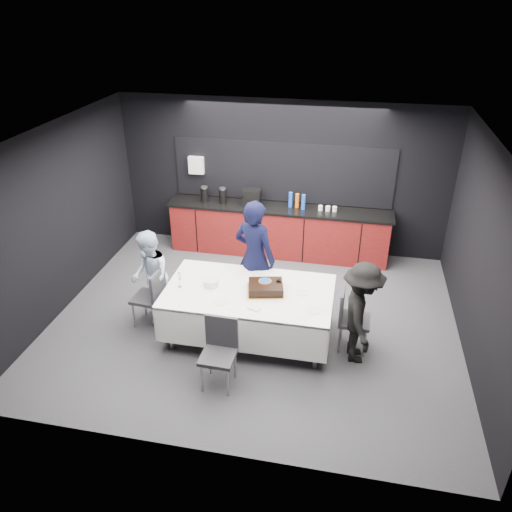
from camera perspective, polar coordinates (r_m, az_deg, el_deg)
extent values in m
plane|color=#424247|center=(7.67, -0.15, -7.25)|extent=(6.00, 6.00, 0.00)
cube|color=white|center=(6.44, -0.18, 13.36)|extent=(6.00, 5.00, 0.04)
cube|color=black|center=(9.21, 3.01, 8.96)|extent=(6.00, 0.04, 2.80)
cube|color=black|center=(4.90, -6.16, -10.76)|extent=(6.00, 0.04, 2.80)
cube|color=black|center=(8.05, -21.63, 3.89)|extent=(0.04, 5.00, 2.80)
cube|color=black|center=(7.05, 24.47, -0.21)|extent=(0.04, 5.00, 2.80)
cube|color=#600F0F|center=(9.31, 2.57, 2.84)|extent=(4.00, 0.60, 0.90)
cube|color=black|center=(9.11, 2.64, 5.50)|extent=(4.10, 0.64, 0.04)
cube|color=black|center=(9.16, 3.00, 9.51)|extent=(4.00, 0.03, 1.10)
cube|color=white|center=(9.45, -6.82, 10.28)|extent=(0.28, 0.12, 0.32)
cylinder|color=black|center=(9.35, -5.90, 6.99)|extent=(0.14, 0.14, 0.26)
cylinder|color=black|center=(9.26, -3.81, 6.86)|extent=(0.14, 0.14, 0.26)
cube|color=black|center=(9.13, -0.46, 6.73)|extent=(0.32, 0.24, 0.30)
cylinder|color=blue|center=(9.07, 3.97, 6.45)|extent=(0.07, 0.07, 0.28)
cylinder|color=orange|center=(9.06, 4.72, 6.32)|extent=(0.07, 0.07, 0.26)
cylinder|color=blue|center=(8.98, 5.43, 6.15)|extent=(0.07, 0.07, 0.28)
cylinder|color=white|center=(9.02, 7.38, 5.47)|extent=(0.08, 0.08, 0.09)
cylinder|color=white|center=(9.01, 8.20, 5.39)|extent=(0.08, 0.08, 0.09)
cylinder|color=white|center=(9.00, 8.97, 5.32)|extent=(0.08, 0.08, 0.09)
cylinder|color=#99999E|center=(9.30, -5.95, 7.82)|extent=(0.12, 0.12, 0.03)
cylinder|color=#99999E|center=(9.21, -3.84, 7.69)|extent=(0.12, 0.12, 0.03)
cylinder|color=#99999E|center=(7.00, -9.79, -7.94)|extent=(0.06, 0.06, 0.75)
cylinder|color=#99999E|center=(7.77, -7.26, -3.67)|extent=(0.06, 0.06, 0.75)
cylinder|color=#99999E|center=(6.63, 6.87, -10.05)|extent=(0.06, 0.06, 0.75)
cylinder|color=#99999E|center=(7.44, 7.60, -5.30)|extent=(0.06, 0.06, 0.75)
cube|color=white|center=(6.92, -0.83, -4.06)|extent=(2.32, 1.32, 0.04)
cube|color=white|center=(6.56, -2.02, -9.02)|extent=(2.32, 0.02, 0.55)
cube|color=white|center=(7.60, 0.23, -3.14)|extent=(2.32, 0.02, 0.55)
cube|color=white|center=(7.36, -9.63, -4.77)|extent=(0.02, 1.32, 0.55)
cube|color=white|center=(6.96, 8.56, -6.87)|extent=(0.02, 1.32, 0.55)
cube|color=gold|center=(6.88, 1.11, -4.00)|extent=(0.58, 0.51, 0.01)
cube|color=black|center=(6.85, 1.11, -3.61)|extent=(0.53, 0.46, 0.10)
cube|color=black|center=(6.82, 1.12, -3.20)|extent=(0.53, 0.46, 0.01)
cylinder|color=#DA5B12|center=(6.87, 1.04, -2.87)|extent=(0.18, 0.18, 0.00)
cylinder|color=#174EB0|center=(6.87, 1.04, -2.84)|extent=(0.15, 0.15, 0.01)
sphere|color=black|center=(6.89, 2.77, -2.67)|extent=(0.04, 0.04, 0.04)
sphere|color=black|center=(6.85, 2.89, -2.86)|extent=(0.04, 0.04, 0.04)
sphere|color=black|center=(6.86, 2.56, -2.82)|extent=(0.04, 0.04, 0.04)
cylinder|color=white|center=(7.01, -5.17, -3.04)|extent=(0.21, 0.21, 0.10)
cylinder|color=white|center=(6.69, -4.02, -5.19)|extent=(0.19, 0.19, 0.01)
cylinder|color=white|center=(6.88, 5.29, -4.20)|extent=(0.18, 0.18, 0.01)
cylinder|color=white|center=(6.55, 6.51, -6.13)|extent=(0.21, 0.21, 0.01)
cylinder|color=white|center=(7.26, 0.23, -2.11)|extent=(0.21, 0.21, 0.01)
cube|color=white|center=(6.52, -0.21, -5.98)|extent=(0.18, 0.15, 0.02)
cylinder|color=white|center=(7.07, -8.71, -3.47)|extent=(0.06, 0.06, 0.00)
cylinder|color=white|center=(7.03, -8.75, -3.04)|extent=(0.01, 0.01, 0.12)
cylinder|color=white|center=(6.98, -8.81, -2.27)|extent=(0.05, 0.05, 0.10)
cube|color=#303035|center=(7.52, -12.24, -4.69)|extent=(0.46, 0.46, 0.05)
cube|color=#303035|center=(7.30, -11.12, -3.31)|extent=(0.08, 0.42, 0.45)
cylinder|color=#99999E|center=(7.84, -12.60, -5.24)|extent=(0.03, 0.03, 0.44)
cylinder|color=#99999E|center=(7.60, -13.80, -6.59)|extent=(0.03, 0.03, 0.44)
cylinder|color=#99999E|center=(7.69, -10.36, -5.68)|extent=(0.03, 0.03, 0.44)
cylinder|color=#99999E|center=(7.45, -11.50, -7.08)|extent=(0.03, 0.03, 0.44)
cube|color=#303035|center=(7.02, 11.20, -7.23)|extent=(0.44, 0.44, 0.05)
cube|color=#303035|center=(6.88, 9.81, -5.36)|extent=(0.06, 0.42, 0.45)
cylinder|color=#99999E|center=(7.02, 12.32, -9.71)|extent=(0.03, 0.03, 0.44)
cylinder|color=#99999E|center=(7.29, 12.46, -8.09)|extent=(0.03, 0.03, 0.44)
cylinder|color=#99999E|center=(7.02, 9.53, -9.39)|extent=(0.03, 0.03, 0.44)
cylinder|color=#99999E|center=(7.29, 9.78, -7.78)|extent=(0.03, 0.03, 0.44)
cube|color=#303035|center=(6.31, -4.37, -11.39)|extent=(0.43, 0.43, 0.05)
cube|color=#303035|center=(6.29, -3.95, -8.57)|extent=(0.42, 0.05, 0.45)
cylinder|color=#99999E|center=(6.38, -6.25, -13.67)|extent=(0.03, 0.03, 0.44)
cylinder|color=#99999E|center=(6.30, -3.23, -14.20)|extent=(0.03, 0.03, 0.44)
cylinder|color=#99999E|center=(6.62, -5.30, -11.76)|extent=(0.03, 0.03, 0.44)
cylinder|color=#99999E|center=(6.54, -2.39, -12.23)|extent=(0.03, 0.03, 0.44)
imported|color=black|center=(7.43, -0.14, -0.19)|extent=(0.78, 0.64, 1.83)
imported|color=silver|center=(7.50, -12.01, -2.37)|extent=(0.80, 0.86, 1.43)
imported|color=black|center=(6.69, 11.89, -6.43)|extent=(0.65, 1.00, 1.45)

